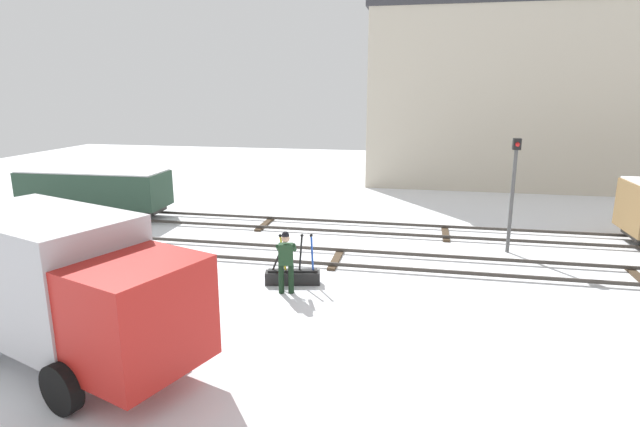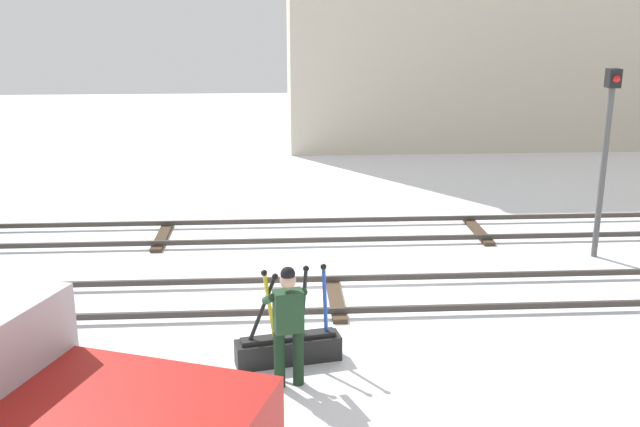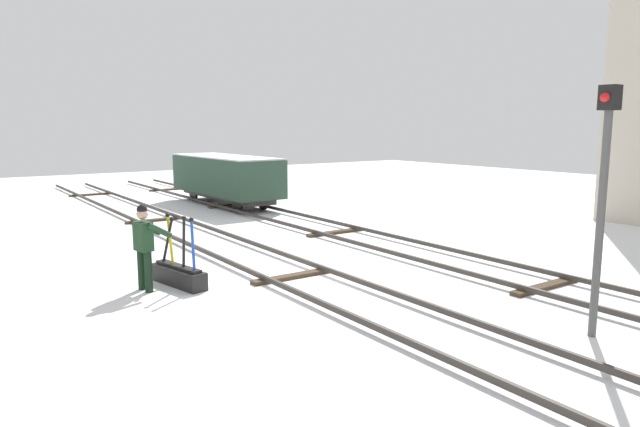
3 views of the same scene
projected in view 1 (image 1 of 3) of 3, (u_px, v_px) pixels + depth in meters
ground_plane at (336, 261)px, 16.15m from camera, size 60.00×60.00×0.00m
track_main_line at (336, 257)px, 16.13m from camera, size 44.00×1.94×0.18m
track_siding_near at (352, 227)px, 19.65m from camera, size 44.00×1.94×0.18m
switch_lever_frame at (293, 275)px, 14.17m from camera, size 1.56×0.66×1.45m
rail_worker at (286, 258)px, 13.38m from camera, size 0.63×0.69×1.71m
delivery_truck at (67, 284)px, 9.79m from camera, size 6.00×3.94×2.95m
signal_post at (513, 184)px, 16.45m from camera, size 0.24×0.32×3.78m
apartment_building at (517, 97)px, 28.49m from camera, size 16.46×6.55×9.70m
freight_car_back_track at (95, 189)px, 21.50m from camera, size 6.20×2.11×2.00m
perched_bird_roof_left at (390, 9)px, 29.28m from camera, size 0.20×0.28×0.13m
perched_bird_roof_right at (409, 0)px, 26.11m from camera, size 0.28×0.19×0.13m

